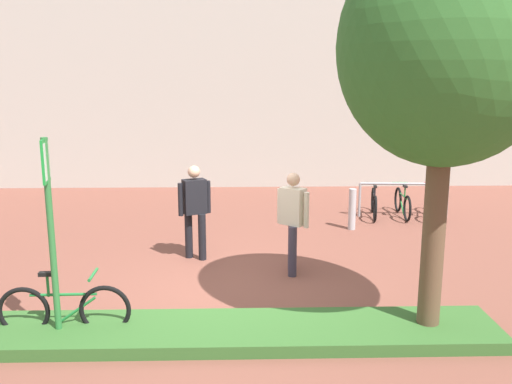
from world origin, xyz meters
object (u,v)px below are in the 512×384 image
object	(u,v)px
person_shirt_blue	(293,216)
bike_rack_cluster	(403,202)
tree_sidewalk	(447,49)
bike_at_sign	(65,309)
bollard_steel	(352,209)
parking_sign_post	(50,212)
person_suited_dark	(195,206)

from	to	relation	value
person_shirt_blue	bike_rack_cluster	bearing A→B (deg)	51.49
tree_sidewalk	bike_at_sign	bearing A→B (deg)	178.78
tree_sidewalk	bollard_steel	xyz separation A→B (m)	(0.01, 4.96, -3.12)
bike_at_sign	parking_sign_post	bearing A→B (deg)	-105.69
bike_at_sign	bollard_steel	xyz separation A→B (m)	(4.66, 4.86, 0.10)
tree_sidewalk	bike_at_sign	size ratio (longest dim) A/B	2.97
bollard_steel	person_shirt_blue	world-z (taller)	person_shirt_blue
bike_rack_cluster	person_shirt_blue	world-z (taller)	person_shirt_blue
bollard_steel	bike_at_sign	bearing A→B (deg)	-133.79
tree_sidewalk	bollard_steel	bearing A→B (deg)	89.88
bike_at_sign	tree_sidewalk	bearing A→B (deg)	-1.22
bollard_steel	bike_rack_cluster	bearing A→B (deg)	37.03
tree_sidewalk	parking_sign_post	distance (m)	5.06
tree_sidewalk	bike_rack_cluster	distance (m)	6.99
tree_sidewalk	bike_at_sign	distance (m)	5.65
bike_at_sign	person_suited_dark	size ratio (longest dim) A/B	0.98
person_shirt_blue	person_suited_dark	xyz separation A→B (m)	(-1.69, 0.79, 0.00)
tree_sidewalk	parking_sign_post	bearing A→B (deg)	-179.45
bike_at_sign	person_suited_dark	world-z (taller)	person_suited_dark
tree_sidewalk	bike_rack_cluster	xyz separation A→B (m)	(1.44, 6.03, -3.22)
bike_at_sign	person_shirt_blue	size ratio (longest dim) A/B	0.98
bollard_steel	person_suited_dark	size ratio (longest dim) A/B	0.52
parking_sign_post	bike_at_sign	bearing A→B (deg)	74.31
parking_sign_post	person_shirt_blue	size ratio (longest dim) A/B	1.49
parking_sign_post	person_suited_dark	xyz separation A→B (m)	(1.46, 3.13, -0.69)
bollard_steel	person_shirt_blue	bearing A→B (deg)	-120.17
parking_sign_post	bike_at_sign	world-z (taller)	parking_sign_post
bike_at_sign	person_suited_dark	xyz separation A→B (m)	(1.42, 2.99, 0.63)
tree_sidewalk	bike_rack_cluster	size ratio (longest dim) A/B	2.37
bike_rack_cluster	person_shirt_blue	distance (m)	4.82
parking_sign_post	bike_rack_cluster	size ratio (longest dim) A/B	1.22
person_shirt_blue	person_suited_dark	world-z (taller)	same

